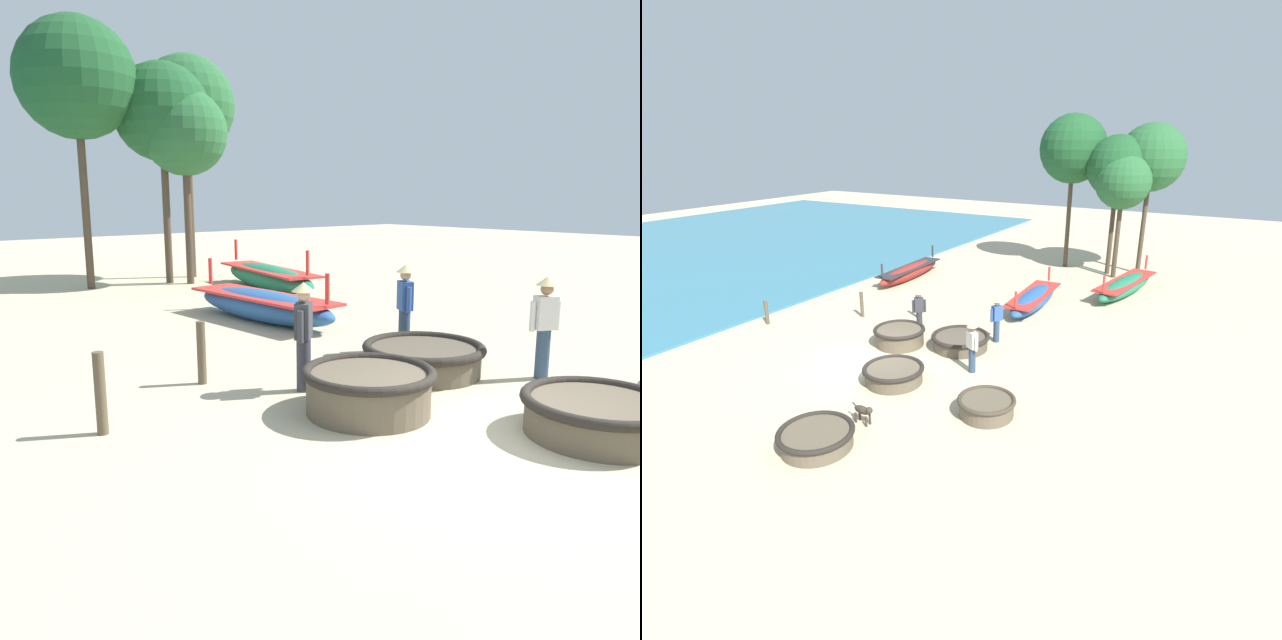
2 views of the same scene
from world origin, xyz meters
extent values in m
plane|color=#C6B793|center=(0.00, 0.00, 0.00)|extent=(80.00, 80.00, 0.00)
cylinder|color=brown|center=(-0.41, 1.68, 0.29)|extent=(1.70, 1.70, 0.57)
torus|color=#28231E|center=(-0.41, 1.68, 0.57)|extent=(1.84, 1.84, 0.14)
cylinder|color=brown|center=(1.64, 2.46, 0.22)|extent=(1.89, 1.89, 0.44)
torus|color=#28231E|center=(1.64, 2.46, 0.44)|extent=(2.04, 2.04, 0.15)
cylinder|color=brown|center=(1.16, -0.74, 0.23)|extent=(1.73, 1.73, 0.45)
torus|color=#28231E|center=(1.16, -0.74, 0.45)|extent=(1.87, 1.87, 0.14)
ellipsoid|color=#285693|center=(2.15, 7.82, 0.36)|extent=(1.41, 4.78, 0.72)
cube|color=red|center=(2.15, 7.82, 0.59)|extent=(1.43, 4.41, 0.06)
cylinder|color=red|center=(2.02, 9.99, 1.00)|extent=(0.10, 0.10, 0.65)
cylinder|color=red|center=(2.28, 5.65, 1.00)|extent=(0.10, 0.10, 0.65)
ellipsoid|color=#237551|center=(5.13, 11.80, 0.39)|extent=(1.98, 5.54, 0.77)
cube|color=red|center=(5.13, 11.80, 0.63)|extent=(1.95, 5.12, 0.06)
cylinder|color=red|center=(5.53, 14.26, 1.07)|extent=(0.10, 0.10, 0.69)
cylinder|color=red|center=(4.73, 9.33, 1.07)|extent=(0.10, 0.10, 0.69)
cylinder|color=#2D425B|center=(2.88, 1.03, 0.41)|extent=(0.22, 0.22, 0.82)
cube|color=silver|center=(2.88, 1.03, 1.09)|extent=(0.40, 0.35, 0.54)
sphere|color=#A37556|center=(2.88, 1.03, 1.47)|extent=(0.20, 0.20, 0.20)
cylinder|color=silver|center=(2.69, 1.13, 1.04)|extent=(0.09, 0.09, 0.48)
cylinder|color=silver|center=(3.08, 0.93, 1.04)|extent=(0.09, 0.09, 0.48)
cone|color=#D1BC84|center=(2.88, 1.03, 1.60)|extent=(0.36, 0.36, 0.14)
cylinder|color=#2D425B|center=(2.45, 3.63, 0.41)|extent=(0.22, 0.22, 0.82)
cube|color=#33569E|center=(2.45, 3.63, 1.09)|extent=(0.36, 0.40, 0.54)
sphere|color=tan|center=(2.45, 3.63, 1.47)|extent=(0.20, 0.20, 0.20)
cylinder|color=#33569E|center=(2.34, 3.44, 1.04)|extent=(0.09, 0.09, 0.48)
cylinder|color=#33569E|center=(2.56, 3.82, 1.04)|extent=(0.09, 0.09, 0.48)
cone|color=#D1BC84|center=(2.45, 3.63, 1.60)|extent=(0.36, 0.36, 0.14)
cylinder|color=#383842|center=(-0.46, 3.02, 0.41)|extent=(0.22, 0.22, 0.82)
cube|color=#3D3D42|center=(-0.46, 3.02, 1.09)|extent=(0.40, 0.39, 0.54)
sphere|color=#DBB28E|center=(-0.46, 3.02, 1.47)|extent=(0.20, 0.20, 0.20)
cylinder|color=#3D3D42|center=(-0.30, 3.16, 1.04)|extent=(0.09, 0.09, 0.48)
cylinder|color=#3D3D42|center=(-0.63, 2.87, 1.04)|extent=(0.09, 0.09, 0.48)
cone|color=#D1BC84|center=(-0.46, 3.02, 1.60)|extent=(0.36, 0.36, 0.14)
cylinder|color=brown|center=(-1.46, 4.33, 0.50)|extent=(0.14, 0.14, 1.01)
cylinder|color=brown|center=(-3.48, 3.26, 0.53)|extent=(0.14, 0.14, 1.06)
cylinder|color=#4C3D2D|center=(4.84, 16.09, 2.39)|extent=(0.24, 0.24, 4.79)
sphere|color=#286033|center=(4.84, 16.09, 5.96)|extent=(3.35, 3.35, 3.35)
cylinder|color=#4C3D2D|center=(0.93, 15.58, 2.55)|extent=(0.24, 0.24, 5.09)
sphere|color=#1E5128|center=(0.93, 15.58, 6.34)|extent=(3.56, 3.56, 3.56)
cylinder|color=#4C3D2D|center=(3.91, 14.56, 1.96)|extent=(0.24, 0.24, 3.93)
sphere|color=#286033|center=(3.91, 14.56, 4.89)|extent=(2.75, 2.75, 2.75)
cylinder|color=#4C3D2D|center=(3.44, 15.15, 2.22)|extent=(0.24, 0.24, 4.44)
sphere|color=#1E5128|center=(3.44, 15.15, 5.53)|extent=(3.11, 3.11, 3.11)
camera|label=1|loc=(-6.14, -4.10, 2.94)|focal=35.00mm
camera|label=2|loc=(9.67, -11.41, 6.99)|focal=28.00mm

